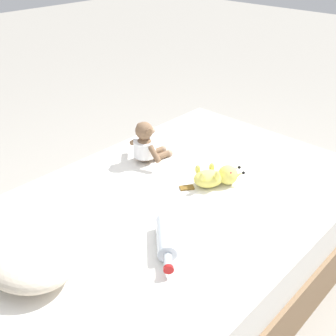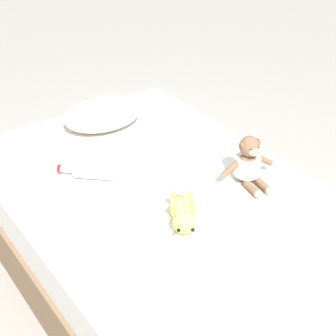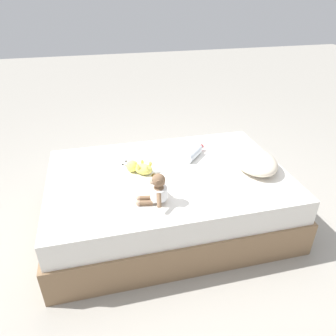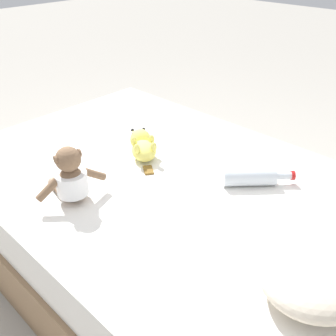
% 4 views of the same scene
% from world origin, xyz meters
% --- Properties ---
extents(ground_plane, '(16.00, 16.00, 0.00)m').
position_xyz_m(ground_plane, '(0.00, 0.00, 0.00)').
color(ground_plane, '#9E998E').
extents(bed, '(1.32, 2.00, 0.51)m').
position_xyz_m(bed, '(0.00, 0.00, 0.25)').
color(bed, '#846647').
rests_on(bed, ground_plane).
extents(pillow, '(0.47, 0.36, 0.14)m').
position_xyz_m(pillow, '(0.10, 0.73, 0.58)').
color(pillow, beige).
rests_on(pillow, bed).
extents(plush_monkey, '(0.29, 0.24, 0.24)m').
position_xyz_m(plush_monkey, '(0.37, -0.17, 0.61)').
color(plush_monkey, brown).
rests_on(plush_monkey, bed).
extents(plush_yellow_creature, '(0.23, 0.30, 0.10)m').
position_xyz_m(plush_yellow_creature, '(-0.07, -0.23, 0.56)').
color(plush_yellow_creature, '#EAE066').
rests_on(plush_yellow_creature, bed).
extents(glass_bottle, '(0.26, 0.25, 0.08)m').
position_xyz_m(glass_bottle, '(-0.20, 0.28, 0.55)').
color(glass_bottle, silver).
rests_on(glass_bottle, bed).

